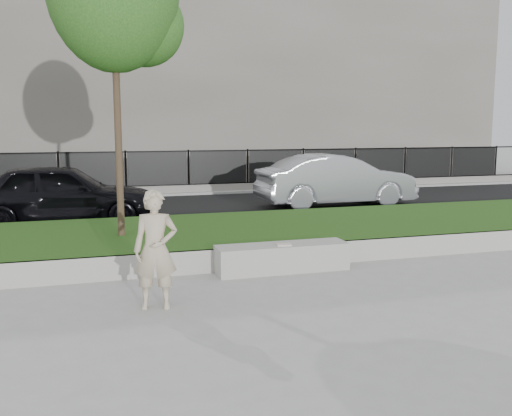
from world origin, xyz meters
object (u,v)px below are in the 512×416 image
object	(u,v)px
stone_bench	(282,258)
book	(284,245)
man	(156,250)
car_dark	(61,194)
car_silver	(336,180)

from	to	relation	value
stone_bench	book	size ratio (longest dim) A/B	9.48
man	car_dark	xyz separation A→B (m)	(-1.40, 7.10, -0.00)
man	car_dark	bearing A→B (deg)	112.54
stone_bench	book	world-z (taller)	book
stone_bench	man	size ratio (longest dim) A/B	1.41
man	book	distance (m)	2.65
stone_bench	book	distance (m)	0.27
man	book	world-z (taller)	man
book	stone_bench	bearing A→B (deg)	95.03
stone_bench	car_dark	distance (m)	6.85
book	car_dark	xyz separation A→B (m)	(-3.70, 5.83, 0.33)
stone_bench	man	xyz separation A→B (m)	(-2.31, -1.38, 0.58)
car_silver	book	bearing A→B (deg)	148.30
car_silver	stone_bench	bearing A→B (deg)	147.95
stone_bench	car_dark	bearing A→B (deg)	122.95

